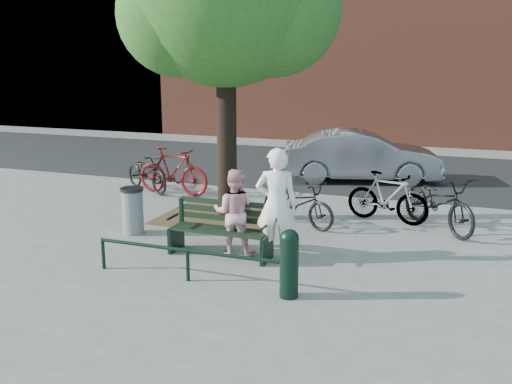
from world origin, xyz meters
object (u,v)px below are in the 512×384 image
at_px(bicycle_c, 298,203).
at_px(parked_car, 362,156).
at_px(person_right, 234,212).
at_px(bollard, 289,261).
at_px(litter_bin, 133,210).
at_px(park_bench, 222,227).
at_px(person_left, 276,205).

relative_size(bicycle_c, parked_car, 0.42).
distance_m(person_right, parked_car, 6.84).
xyz_separation_m(bollard, litter_bin, (-3.68, 1.84, -0.08)).
bearing_deg(litter_bin, park_bench, -14.06).
bearing_deg(park_bench, bollard, -39.52).
bearing_deg(person_left, bollard, 101.05).
xyz_separation_m(litter_bin, parked_car, (3.23, 6.33, 0.24)).
distance_m(person_left, person_right, 0.77).
bearing_deg(bollard, bicycle_c, 104.26).
bearing_deg(litter_bin, parked_car, 62.96).
bearing_deg(parked_car, litter_bin, 137.60).
bearing_deg(person_right, person_left, 169.00).
bearing_deg(bicycle_c, litter_bin, 141.09).
bearing_deg(bollard, person_left, 115.05).
bearing_deg(parked_car, bollard, 167.80).
xyz_separation_m(park_bench, person_left, (0.95, 0.07, 0.47)).
xyz_separation_m(bicycle_c, parked_car, (0.42, 4.73, 0.23)).
height_order(person_left, bollard, person_left).
height_order(bollard, litter_bin, bollard).
distance_m(park_bench, person_right, 0.34).
height_order(person_right, bicycle_c, person_right).
bearing_deg(bicycle_c, person_left, -152.35).
relative_size(bollard, litter_bin, 1.11).
bearing_deg(bicycle_c, park_bench, -177.48).
height_order(person_right, bollard, person_right).
relative_size(person_left, bicycle_c, 1.08).
xyz_separation_m(person_right, parked_car, (0.94, 6.78, -0.05)).
xyz_separation_m(person_right, litter_bin, (-2.29, 0.45, -0.29)).
bearing_deg(litter_bin, bollard, -26.57).
relative_size(park_bench, bicycle_c, 1.00).
bearing_deg(parked_car, park_bench, 155.12).
relative_size(park_bench, parked_car, 0.41).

